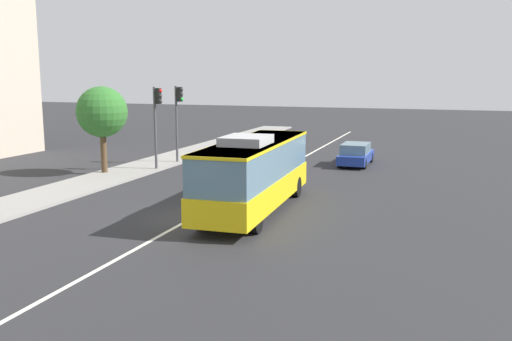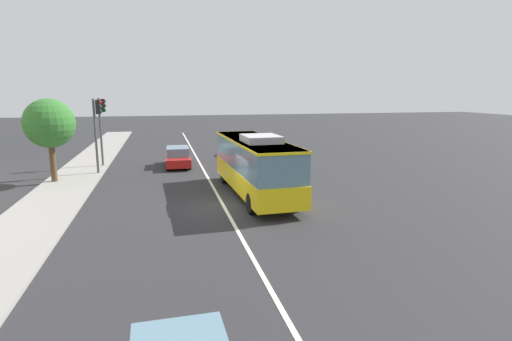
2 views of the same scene
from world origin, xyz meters
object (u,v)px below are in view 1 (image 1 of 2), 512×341
at_px(sedan_blue, 356,154).
at_px(traffic_light_far_corner, 178,111).
at_px(transit_bus, 255,171).
at_px(traffic_light_mid_block, 157,114).
at_px(street_tree_kerbside_left, 102,112).
at_px(sedan_red, 251,159).

height_order(sedan_blue, traffic_light_far_corner, traffic_light_far_corner).
height_order(transit_bus, traffic_light_far_corner, traffic_light_far_corner).
bearing_deg(transit_bus, traffic_light_far_corner, 37.92).
bearing_deg(transit_bus, traffic_light_mid_block, 46.84).
relative_size(traffic_light_far_corner, street_tree_kerbside_left, 0.99).
relative_size(sedan_blue, traffic_light_mid_block, 0.87).
distance_m(transit_bus, sedan_red, 10.77).
bearing_deg(sedan_blue, transit_bus, 171.86).
height_order(transit_bus, sedan_blue, transit_bus).
bearing_deg(street_tree_kerbside_left, traffic_light_mid_block, -47.67).
xyz_separation_m(sedan_blue, traffic_light_far_corner, (-3.33, 11.33, 2.84)).
distance_m(traffic_light_mid_block, street_tree_kerbside_left, 3.30).
bearing_deg(sedan_red, sedan_blue, 127.07).
xyz_separation_m(transit_bus, traffic_light_mid_block, (7.94, 9.17, 1.75)).
distance_m(transit_bus, street_tree_kerbside_left, 13.09).
bearing_deg(transit_bus, sedan_blue, -10.60).
relative_size(transit_bus, street_tree_kerbside_left, 1.91).
distance_m(sedan_blue, traffic_light_mid_block, 13.23).
height_order(sedan_blue, traffic_light_mid_block, traffic_light_mid_block).
relative_size(sedan_blue, sedan_red, 0.99).
bearing_deg(traffic_light_mid_block, sedan_red, 22.23).
bearing_deg(traffic_light_mid_block, traffic_light_far_corner, 92.48).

